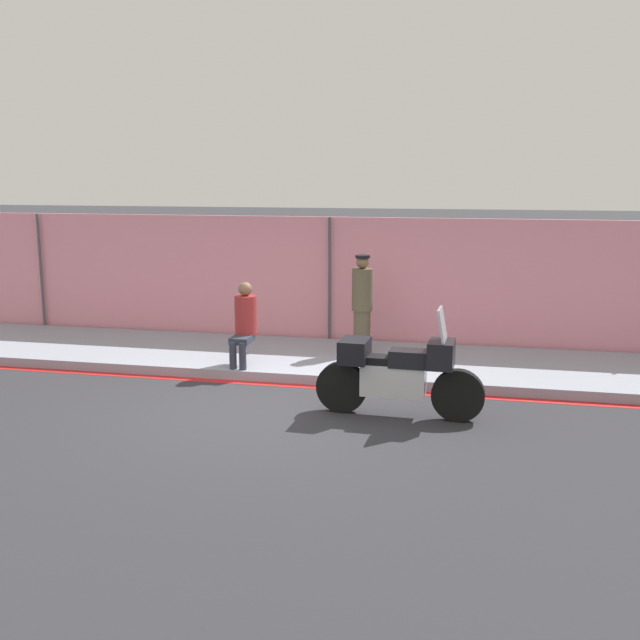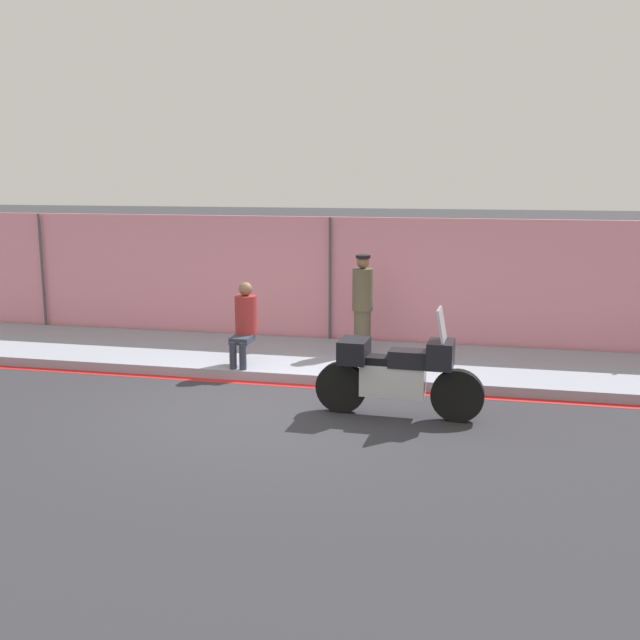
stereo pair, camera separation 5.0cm
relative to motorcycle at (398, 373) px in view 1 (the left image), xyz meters
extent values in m
plane|color=#2D2D33|center=(-1.67, -0.16, -0.58)|extent=(120.00, 120.00, 0.00)
cube|color=#8E93A3|center=(-1.67, 2.45, -0.51)|extent=(42.77, 2.55, 0.15)
cube|color=red|center=(-1.67, 1.08, -0.58)|extent=(42.77, 0.18, 0.01)
cube|color=pink|center=(-1.67, 3.81, 0.59)|extent=(40.63, 0.08, 2.34)
cylinder|color=#4C4C51|center=(-7.42, 3.71, 0.59)|extent=(0.05, 0.05, 2.34)
cylinder|color=#4C4C51|center=(-1.67, 3.71, 0.59)|extent=(0.05, 0.05, 2.34)
cylinder|color=black|center=(0.77, -0.03, -0.25)|extent=(0.68, 0.16, 0.67)
cylinder|color=black|center=(-0.73, 0.03, -0.25)|extent=(0.68, 0.16, 0.67)
cube|color=silver|center=(-0.06, 0.00, -0.10)|extent=(0.84, 0.31, 0.42)
cube|color=black|center=(0.15, -0.01, 0.20)|extent=(0.53, 0.33, 0.22)
cube|color=black|center=(-0.15, 0.01, 0.16)|extent=(0.61, 0.30, 0.10)
cube|color=black|center=(0.55, -0.02, 0.28)|extent=(0.34, 0.49, 0.34)
cube|color=silver|center=(0.55, -0.02, 0.66)|extent=(0.12, 0.42, 0.42)
cube|color=black|center=(-0.57, 0.02, 0.26)|extent=(0.38, 0.52, 0.30)
cylinder|color=brown|center=(-0.93, 2.86, -0.08)|extent=(0.28, 0.28, 0.70)
cylinder|color=brown|center=(-0.93, 2.86, 0.62)|extent=(0.35, 0.35, 0.70)
sphere|color=brown|center=(-0.93, 2.86, 1.08)|extent=(0.21, 0.21, 0.21)
cylinder|color=black|center=(-0.93, 2.86, 1.17)|extent=(0.25, 0.25, 0.05)
cylinder|color=#2D3342|center=(-2.66, 1.27, -0.22)|extent=(0.11, 0.11, 0.42)
cylinder|color=#2D3342|center=(-2.51, 1.27, -0.22)|extent=(0.11, 0.11, 0.42)
cube|color=#2D3342|center=(-2.59, 1.48, -0.01)|extent=(0.29, 0.42, 0.10)
cylinder|color=maroon|center=(-2.59, 1.69, 0.34)|extent=(0.35, 0.35, 0.60)
sphere|color=brown|center=(-2.59, 1.69, 0.75)|extent=(0.21, 0.21, 0.21)
camera|label=1|loc=(1.02, -9.28, 2.50)|focal=42.00mm
camera|label=2|loc=(1.07, -9.27, 2.50)|focal=42.00mm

